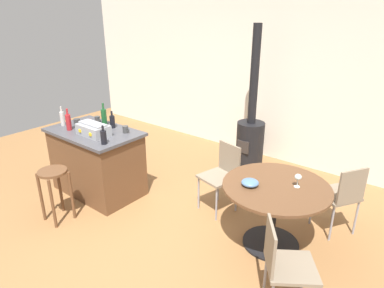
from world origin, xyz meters
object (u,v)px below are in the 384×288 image
bottle_2 (104,137)px  cup_1 (98,120)px  folding_chair_near (283,262)px  bottle_0 (68,122)px  wood_stove (250,135)px  folding_chair_left (222,172)px  toolbox (93,129)px  cup_0 (77,122)px  bottle_4 (112,121)px  dining_table (275,200)px  wine_glass (298,178)px  bottle_1 (62,118)px  kitchen_island (97,161)px  cup_3 (89,123)px  wooden_stool (54,184)px  folding_chair_far (342,194)px  serving_bowl (250,183)px  bottle_3 (104,117)px  cup_2 (126,129)px

bottle_2 → cup_1: 0.83m
folding_chair_near → bottle_0: 3.21m
wood_stove → bottle_2: 2.43m
cup_1 → folding_chair_left: bearing=14.8°
toolbox → cup_0: (-0.54, 0.12, -0.04)m
folding_chair_left → cup_1: cup_1 is taller
bottle_4 → dining_table: bearing=4.8°
bottle_4 → wine_glass: (2.52, 0.30, -0.16)m
bottle_2 → bottle_1: bearing=175.1°
kitchen_island → cup_3: bearing=160.0°
wood_stove → bottle_0: bearing=-124.2°
wooden_stool → folding_chair_near: 2.75m
bottle_2 → wine_glass: bearing=19.5°
bottle_2 → cup_1: bottle_2 is taller
bottle_2 → folding_chair_left: bearing=39.7°
cup_3 → wine_glass: bearing=9.5°
wine_glass → bottle_0: bearing=-166.0°
folding_chair_far → cup_1: size_ratio=7.85×
bottle_2 → bottle_4: bottle_4 is taller
bottle_0 → serving_bowl: bearing=10.0°
folding_chair_far → bottle_4: (-2.83, -0.86, 0.50)m
wood_stove → bottle_2: (-0.75, -2.27, 0.45)m
toolbox → bottle_2: 0.37m
serving_bowl → bottle_2: bearing=-164.7°
bottle_1 → bottle_3: (0.45, 0.37, 0.02)m
kitchen_island → wine_glass: (2.63, 0.54, 0.38)m
toolbox → cup_2: (0.25, 0.32, -0.03)m
folding_chair_far → wine_glass: size_ratio=5.99×
folding_chair_far → wood_stove: wood_stove is taller
bottle_1 → wood_stove: bearing=51.1°
wooden_stool → wine_glass: wine_glass is taller
folding_chair_near → dining_table: bearing=120.4°
dining_table → wine_glass: size_ratio=7.78×
bottle_4 → serving_bowl: 2.14m
cup_0 → serving_bowl: cup_0 is taller
wine_glass → serving_bowl: (-0.39, -0.28, -0.07)m
kitchen_island → folding_chair_near: bearing=-6.2°
cup_2 → toolbox: bearing=-127.8°
bottle_0 → bottle_3: 0.47m
wood_stove → bottle_3: bearing=-125.9°
wine_glass → bottle_2: bearing=-160.5°
folding_chair_far → cup_0: bearing=-162.0°
kitchen_island → dining_table: bearing=10.1°
cup_1 → cup_0: bearing=-132.3°
bottle_4 → cup_3: bottle_4 is taller
folding_chair_near → cup_1: cup_1 is taller
bottle_0 → dining_table: bearing=12.8°
bottle_1 → toolbox: bearing=2.1°
wooden_stool → folding_chair_far: size_ratio=0.77×
toolbox → bottle_2: bottle_2 is taller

